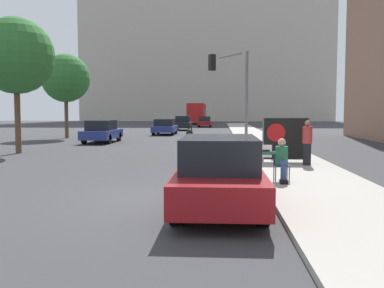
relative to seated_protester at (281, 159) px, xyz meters
name	(u,v)px	position (x,y,z in m)	size (l,w,h in m)	color
ground_plane	(180,199)	(-2.60, -1.97, -0.75)	(160.00, 160.00, 0.00)	#38383A
sidewalk_curb	(265,146)	(0.97, 13.03, -0.69)	(3.01, 90.00, 0.13)	#A8A399
building_backdrop_far	(206,35)	(-4.60, 80.95, 17.44)	(52.00, 12.00, 36.39)	#BCB2A3
seated_protester	(281,159)	(0.00, 0.00, 0.00)	(0.98, 0.77, 1.18)	#474C56
jogger_on_sidewalk	(307,143)	(1.44, 3.66, 0.18)	(0.34, 0.34, 1.60)	black
pedestrian_behind	(277,138)	(0.71, 6.31, 0.18)	(0.34, 0.34, 1.60)	#756651
protest_banner	(286,139)	(0.81, 4.53, 0.26)	(1.77, 0.06, 1.67)	slate
traffic_light_pole	(233,82)	(-0.95, 11.57, 2.86)	(2.17, 1.94, 5.20)	slate
parked_car_curbside	(219,173)	(-1.69, -2.79, 0.00)	(1.77, 4.76, 1.52)	maroon
car_on_road_nearest	(102,131)	(-9.38, 15.74, -0.02)	(1.79, 4.37, 1.47)	navy
car_on_road_midblock	(165,127)	(-6.46, 25.45, -0.06)	(1.86, 4.50, 1.38)	navy
car_on_road_distant	(183,123)	(-5.62, 34.41, 0.01)	(1.71, 4.31, 1.55)	black
car_on_road_far_lane	(205,122)	(-3.61, 44.03, -0.06)	(1.70, 4.58, 1.38)	maroon
city_bus_on_road	(197,112)	(-5.30, 57.19, 1.11)	(2.58, 11.45, 3.25)	red
motorcycle_on_road	(190,148)	(-2.88, 5.17, -0.19)	(0.28, 2.21, 1.35)	maroon
street_tree_near_curb	(16,56)	(-11.50, 8.43, 3.95)	(3.67, 3.67, 6.56)	brown
street_tree_midblock	(66,78)	(-13.34, 20.13, 3.79)	(3.65, 3.65, 6.38)	brown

